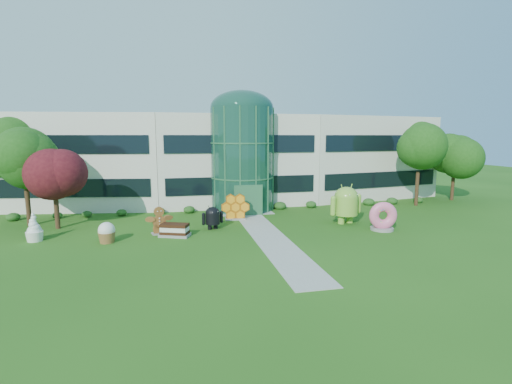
{
  "coord_description": "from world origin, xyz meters",
  "views": [
    {
      "loc": [
        -6.47,
        -23.4,
        7.19
      ],
      "look_at": [
        0.05,
        6.0,
        2.6
      ],
      "focal_mm": 26.0,
      "sensor_mm": 36.0,
      "label": 1
    }
  ],
  "objects": [
    {
      "name": "gingerbread",
      "position": [
        -7.67,
        4.13,
        1.03
      ],
      "size": [
        2.37,
        1.39,
        2.06
      ],
      "primitive_type": null,
      "rotation": [
        0.0,
        0.0,
        0.25
      ],
      "color": "brown",
      "rests_on": "ground"
    },
    {
      "name": "walkway",
      "position": [
        0.0,
        2.0,
        0.02
      ],
      "size": [
        2.4,
        20.0,
        0.04
      ],
      "primitive_type": "cube",
      "color": "#9E9E93",
      "rests_on": "ground"
    },
    {
      "name": "atrium",
      "position": [
        0.0,
        12.0,
        4.9
      ],
      "size": [
        6.0,
        6.0,
        9.8
      ],
      "primitive_type": "cylinder",
      "color": "#194738",
      "rests_on": "ground"
    },
    {
      "name": "building",
      "position": [
        0.0,
        18.0,
        4.65
      ],
      "size": [
        46.0,
        15.0,
        9.3
      ],
      "primitive_type": null,
      "color": "beige",
      "rests_on": "ground"
    },
    {
      "name": "froyo",
      "position": [
        -16.0,
        4.02,
        1.02
      ],
      "size": [
        1.32,
        1.32,
        2.04
      ],
      "primitive_type": null,
      "rotation": [
        0.0,
        0.0,
        0.12
      ],
      "color": "white",
      "rests_on": "ground"
    },
    {
      "name": "android_green",
      "position": [
        7.27,
        4.28,
        1.79
      ],
      "size": [
        3.55,
        2.76,
        3.58
      ],
      "primitive_type": null,
      "rotation": [
        0.0,
        0.0,
        0.22
      ],
      "color": "#7FB73A",
      "rests_on": "ground"
    },
    {
      "name": "tree_red",
      "position": [
        -15.5,
        7.5,
        3.0
      ],
      "size": [
        4.0,
        4.0,
        6.0
      ],
      "primitive_type": null,
      "color": "#3F0C14",
      "rests_on": "ground"
    },
    {
      "name": "honeycomb",
      "position": [
        -1.43,
        7.54,
        1.02
      ],
      "size": [
        2.64,
        1.09,
        2.03
      ],
      "primitive_type": null,
      "rotation": [
        0.0,
        0.0,
        -0.07
      ],
      "color": "orange",
      "rests_on": "ground"
    },
    {
      "name": "android_black",
      "position": [
        -3.69,
        4.69,
        1.03
      ],
      "size": [
        2.09,
        1.7,
        2.06
      ],
      "primitive_type": null,
      "rotation": [
        0.0,
        0.0,
        0.3
      ],
      "color": "black",
      "rests_on": "ground"
    },
    {
      "name": "cupcake",
      "position": [
        -11.08,
        2.55,
        0.71
      ],
      "size": [
        1.36,
        1.36,
        1.43
      ],
      "primitive_type": null,
      "rotation": [
        0.0,
        0.0,
        0.16
      ],
      "color": "white",
      "rests_on": "ground"
    },
    {
      "name": "trees_backdrop",
      "position": [
        0.0,
        13.0,
        4.2
      ],
      "size": [
        52.0,
        8.0,
        8.4
      ],
      "primitive_type": null,
      "color": "#1B4C13",
      "rests_on": "ground"
    },
    {
      "name": "ice_cream_sandwich",
      "position": [
        -6.58,
        3.15,
        0.47
      ],
      "size": [
        2.37,
        1.77,
        0.95
      ],
      "primitive_type": null,
      "rotation": [
        0.0,
        0.0,
        -0.38
      ],
      "color": "black",
      "rests_on": "ground"
    },
    {
      "name": "ground",
      "position": [
        0.0,
        0.0,
        0.0
      ],
      "size": [
        140.0,
        140.0,
        0.0
      ],
      "primitive_type": "plane",
      "color": "#215114",
      "rests_on": "ground"
    },
    {
      "name": "donut",
      "position": [
        8.99,
        1.58,
        1.12
      ],
      "size": [
        2.33,
        1.49,
        2.24
      ],
      "primitive_type": null,
      "rotation": [
        0.0,
        0.0,
        -0.23
      ],
      "color": "#F45D7F",
      "rests_on": "ground"
    }
  ]
}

